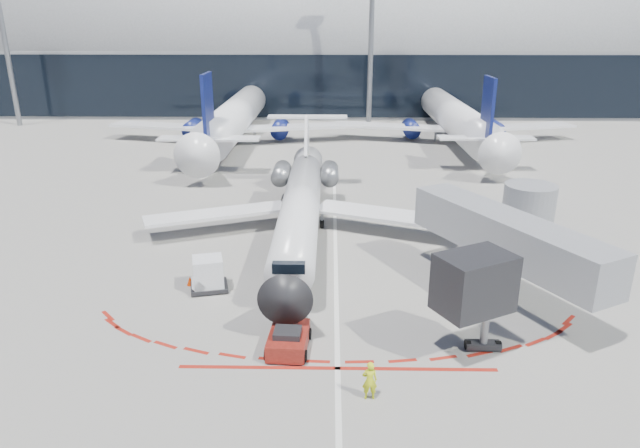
{
  "coord_description": "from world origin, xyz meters",
  "views": [
    {
      "loc": [
        -0.37,
        -32.87,
        14.47
      ],
      "look_at": [
        -1.0,
        0.69,
        2.33
      ],
      "focal_mm": 32.0,
      "sensor_mm": 36.0,
      "label": 1
    }
  ],
  "objects_px": {
    "ramp_worker": "(370,380)",
    "uld_container": "(208,274)",
    "regional_jet": "(301,203)",
    "pushback_tug": "(288,340)"
  },
  "relations": [
    {
      "from": "pushback_tug",
      "to": "ramp_worker",
      "type": "relative_size",
      "value": 2.65
    },
    {
      "from": "ramp_worker",
      "to": "uld_container",
      "type": "height_order",
      "value": "uld_container"
    },
    {
      "from": "regional_jet",
      "to": "ramp_worker",
      "type": "xyz_separation_m",
      "value": [
        3.66,
        -18.56,
        -1.45
      ]
    },
    {
      "from": "ramp_worker",
      "to": "uld_container",
      "type": "xyz_separation_m",
      "value": [
        -8.44,
        9.67,
        0.1
      ]
    },
    {
      "from": "regional_jet",
      "to": "ramp_worker",
      "type": "relative_size",
      "value": 16.21
    },
    {
      "from": "pushback_tug",
      "to": "uld_container",
      "type": "xyz_separation_m",
      "value": [
        -4.93,
        6.1,
        0.44
      ]
    },
    {
      "from": "pushback_tug",
      "to": "regional_jet",
      "type": "bearing_deg",
      "value": 94.26
    },
    {
      "from": "regional_jet",
      "to": "pushback_tug",
      "type": "bearing_deg",
      "value": -89.41
    },
    {
      "from": "ramp_worker",
      "to": "regional_jet",
      "type": "bearing_deg",
      "value": -82.11
    },
    {
      "from": "ramp_worker",
      "to": "uld_container",
      "type": "bearing_deg",
      "value": -52.18
    }
  ]
}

